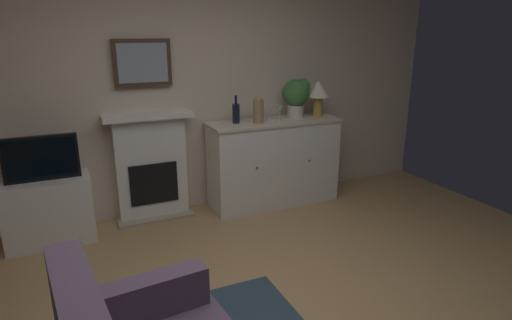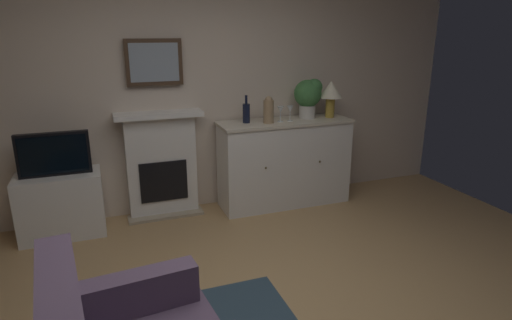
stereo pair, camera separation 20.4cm
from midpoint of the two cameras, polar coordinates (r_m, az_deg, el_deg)
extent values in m
cube|color=beige|center=(4.53, -7.35, 10.96)|extent=(6.18, 0.06, 2.84)
cube|color=white|center=(4.52, -11.22, -0.84)|extent=(0.70, 0.18, 1.05)
cube|color=tan|center=(4.61, -10.65, -7.24)|extent=(0.77, 0.20, 0.03)
cube|color=black|center=(4.47, -10.91, -2.83)|extent=(0.48, 0.02, 0.42)
cube|color=white|center=(4.36, -11.56, 5.95)|extent=(0.87, 0.27, 0.05)
cube|color=#473323|center=(4.36, -12.11, 12.61)|extent=(0.55, 0.03, 0.45)
cube|color=#8C99A8|center=(4.35, -12.07, 12.60)|extent=(0.47, 0.01, 0.37)
cube|color=white|center=(4.75, 5.02, -0.55)|extent=(1.43, 0.45, 0.92)
cube|color=beige|center=(4.63, 5.17, 5.06)|extent=(1.46, 0.48, 0.03)
sphere|color=brown|center=(4.40, 2.65, -1.07)|extent=(0.02, 0.02, 0.02)
sphere|color=brown|center=(4.67, 9.76, -0.23)|extent=(0.02, 0.02, 0.02)
cylinder|color=#B79338|center=(4.86, 11.03, 6.89)|extent=(0.10, 0.10, 0.22)
cone|color=#EFE5C6|center=(4.83, 11.17, 9.22)|extent=(0.26, 0.26, 0.18)
cylinder|color=black|center=(4.48, 0.01, 6.23)|extent=(0.08, 0.08, 0.20)
cylinder|color=black|center=(4.45, 0.01, 8.06)|extent=(0.03, 0.03, 0.09)
cylinder|color=silver|center=(4.56, 4.54, 5.14)|extent=(0.06, 0.06, 0.00)
cylinder|color=silver|center=(4.55, 4.56, 5.72)|extent=(0.01, 0.01, 0.09)
cone|color=silver|center=(4.54, 4.58, 6.71)|extent=(0.07, 0.07, 0.07)
cylinder|color=silver|center=(4.61, 5.82, 5.21)|extent=(0.06, 0.06, 0.00)
cylinder|color=silver|center=(4.60, 5.84, 5.79)|extent=(0.01, 0.01, 0.09)
cone|color=silver|center=(4.58, 5.87, 6.77)|extent=(0.07, 0.07, 0.07)
cylinder|color=#9E7F5B|center=(4.47, 3.00, 6.45)|extent=(0.11, 0.11, 0.24)
sphere|color=#9E7F5B|center=(4.45, 3.03, 7.97)|extent=(0.08, 0.08, 0.08)
cube|color=white|center=(4.40, -23.32, -5.53)|extent=(0.75, 0.42, 0.61)
cube|color=black|center=(4.23, -24.12, 0.71)|extent=(0.62, 0.06, 0.40)
cube|color=black|center=(4.19, -24.14, 0.59)|extent=(0.57, 0.01, 0.35)
cylinder|color=beige|center=(4.78, 8.05, 6.39)|extent=(0.18, 0.18, 0.14)
sphere|color=#3D753D|center=(4.75, 8.15, 8.76)|extent=(0.30, 0.30, 0.30)
sphere|color=#3D753D|center=(4.74, 9.00, 9.56)|extent=(0.18, 0.18, 0.18)
cube|color=#604C66|center=(2.45, -13.98, -17.02)|extent=(0.73, 0.21, 0.22)
camera|label=1|loc=(0.10, -88.06, 0.59)|focal=30.01mm
camera|label=2|loc=(0.10, 91.94, -0.59)|focal=30.01mm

